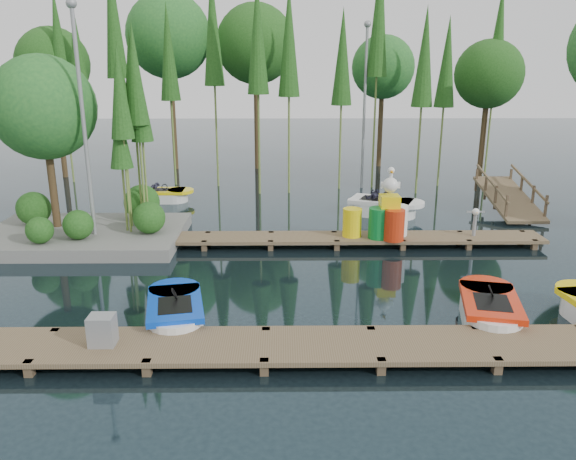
{
  "coord_description": "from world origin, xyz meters",
  "views": [
    {
      "loc": [
        0.33,
        -14.28,
        5.5
      ],
      "look_at": [
        0.5,
        0.5,
        1.1
      ],
      "focal_mm": 35.0,
      "sensor_mm": 36.0,
      "label": 1
    }
  ],
  "objects_px": {
    "island": "(68,141)",
    "boat_yellow_far": "(163,196)",
    "utility_cabinet": "(102,330)",
    "boat_blue": "(175,313)",
    "boat_red": "(489,310)",
    "yellow_barrel": "(352,222)",
    "drum_cluster": "(390,217)"
  },
  "relations": [
    {
      "from": "boat_red",
      "to": "yellow_barrel",
      "type": "bearing_deg",
      "value": 126.43
    },
    {
      "from": "utility_cabinet",
      "to": "yellow_barrel",
      "type": "bearing_deg",
      "value": 51.15
    },
    {
      "from": "island",
      "to": "drum_cluster",
      "type": "height_order",
      "value": "island"
    },
    {
      "from": "boat_red",
      "to": "boat_yellow_far",
      "type": "bearing_deg",
      "value": 142.58
    },
    {
      "from": "utility_cabinet",
      "to": "boat_blue",
      "type": "bearing_deg",
      "value": 54.13
    },
    {
      "from": "boat_yellow_far",
      "to": "yellow_barrel",
      "type": "height_order",
      "value": "yellow_barrel"
    },
    {
      "from": "utility_cabinet",
      "to": "drum_cluster",
      "type": "xyz_separation_m",
      "value": [
        6.78,
        6.84,
        0.35
      ]
    },
    {
      "from": "yellow_barrel",
      "to": "drum_cluster",
      "type": "xyz_separation_m",
      "value": [
        1.14,
        -0.16,
        0.2
      ]
    },
    {
      "from": "boat_yellow_far",
      "to": "utility_cabinet",
      "type": "height_order",
      "value": "boat_yellow_far"
    },
    {
      "from": "island",
      "to": "yellow_barrel",
      "type": "distance_m",
      "value": 9.19
    },
    {
      "from": "boat_blue",
      "to": "drum_cluster",
      "type": "relative_size",
      "value": 1.24
    },
    {
      "from": "island",
      "to": "boat_yellow_far",
      "type": "height_order",
      "value": "island"
    },
    {
      "from": "boat_red",
      "to": "boat_yellow_far",
      "type": "relative_size",
      "value": 1.18
    },
    {
      "from": "island",
      "to": "boat_yellow_far",
      "type": "bearing_deg",
      "value": 71.58
    },
    {
      "from": "boat_blue",
      "to": "drum_cluster",
      "type": "height_order",
      "value": "drum_cluster"
    },
    {
      "from": "boat_yellow_far",
      "to": "drum_cluster",
      "type": "height_order",
      "value": "drum_cluster"
    },
    {
      "from": "boat_yellow_far",
      "to": "yellow_barrel",
      "type": "relative_size",
      "value": 2.69
    },
    {
      "from": "boat_red",
      "to": "boat_yellow_far",
      "type": "height_order",
      "value": "boat_yellow_far"
    },
    {
      "from": "boat_red",
      "to": "yellow_barrel",
      "type": "height_order",
      "value": "yellow_barrel"
    },
    {
      "from": "boat_blue",
      "to": "drum_cluster",
      "type": "xyz_separation_m",
      "value": [
        5.68,
        5.32,
        0.7
      ]
    },
    {
      "from": "yellow_barrel",
      "to": "boat_red",
      "type": "bearing_deg",
      "value": -66.16
    },
    {
      "from": "boat_yellow_far",
      "to": "boat_red",
      "type": "bearing_deg",
      "value": -30.06
    },
    {
      "from": "island",
      "to": "boat_yellow_far",
      "type": "xyz_separation_m",
      "value": [
        1.71,
        5.12,
        -2.93
      ]
    },
    {
      "from": "boat_red",
      "to": "boat_yellow_far",
      "type": "xyz_separation_m",
      "value": [
        -9.52,
        11.35,
        -0.0
      ]
    },
    {
      "from": "utility_cabinet",
      "to": "boat_red",
      "type": "bearing_deg",
      "value": 10.99
    },
    {
      "from": "boat_blue",
      "to": "island",
      "type": "bearing_deg",
      "value": 113.25
    },
    {
      "from": "boat_yellow_far",
      "to": "utility_cabinet",
      "type": "bearing_deg",
      "value": -63.52
    },
    {
      "from": "boat_red",
      "to": "utility_cabinet",
      "type": "xyz_separation_m",
      "value": [
        -8.04,
        -1.56,
        0.34
      ]
    },
    {
      "from": "island",
      "to": "utility_cabinet",
      "type": "bearing_deg",
      "value": -67.78
    },
    {
      "from": "boat_blue",
      "to": "boat_red",
      "type": "distance_m",
      "value": 6.94
    },
    {
      "from": "boat_red",
      "to": "utility_cabinet",
      "type": "bearing_deg",
      "value": -156.42
    },
    {
      "from": "boat_blue",
      "to": "boat_yellow_far",
      "type": "distance_m",
      "value": 11.67
    }
  ]
}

